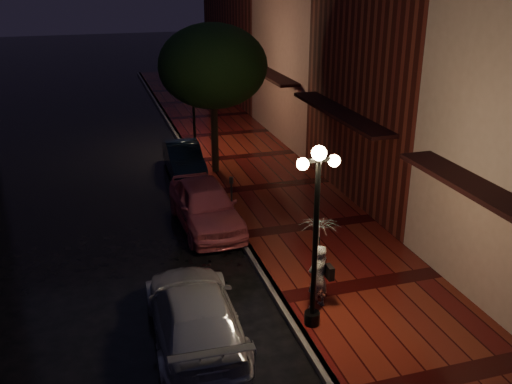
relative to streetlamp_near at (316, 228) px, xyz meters
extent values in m
plane|color=black|center=(-0.35, 5.00, -2.60)|extent=(120.00, 120.00, 0.00)
cube|color=#460D0C|center=(1.90, 5.00, -2.53)|extent=(4.50, 60.00, 0.15)
cube|color=#595451|center=(-0.35, 5.00, -2.53)|extent=(0.25, 60.00, 0.15)
cube|color=#511914|center=(6.65, 7.00, 2.90)|extent=(5.00, 8.00, 11.00)
cube|color=#8C5951|center=(6.65, 15.00, 1.90)|extent=(5.00, 8.00, 9.00)
cube|color=#511914|center=(6.65, 25.00, 2.40)|extent=(5.00, 12.00, 10.00)
cylinder|color=black|center=(0.00, 0.00, -0.45)|extent=(0.12, 0.12, 4.00)
cylinder|color=black|center=(0.00, 0.00, -2.30)|extent=(0.36, 0.36, 0.30)
cube|color=black|center=(0.00, 0.00, 1.55)|extent=(0.70, 0.08, 0.08)
sphere|color=#FCDB97|center=(0.00, 0.00, 1.70)|extent=(0.32, 0.32, 0.32)
sphere|color=#FCDB97|center=(-0.35, 0.00, 1.50)|extent=(0.26, 0.26, 0.26)
sphere|color=#FCDB97|center=(0.35, 0.00, 1.50)|extent=(0.26, 0.26, 0.26)
cylinder|color=black|center=(0.00, 14.00, -0.45)|extent=(0.12, 0.12, 4.00)
cylinder|color=black|center=(0.00, 14.00, -2.30)|extent=(0.36, 0.36, 0.30)
cube|color=black|center=(0.00, 14.00, 1.55)|extent=(0.70, 0.08, 0.08)
sphere|color=#FCDB97|center=(0.00, 14.00, 1.70)|extent=(0.32, 0.32, 0.32)
sphere|color=#FCDB97|center=(-0.35, 14.00, 1.50)|extent=(0.26, 0.26, 0.26)
sphere|color=#FCDB97|center=(0.35, 14.00, 1.50)|extent=(0.26, 0.26, 0.26)
cylinder|color=black|center=(0.25, 11.00, -0.85)|extent=(0.28, 0.28, 3.20)
ellipsoid|color=black|center=(0.25, 11.00, 1.75)|extent=(4.16, 4.16, 3.20)
sphere|color=black|center=(0.95, 11.60, 1.15)|extent=(1.80, 1.80, 1.80)
sphere|color=black|center=(-0.35, 10.30, 1.25)|extent=(1.80, 1.80, 1.80)
imported|color=#BF4E5B|center=(-1.17, 6.21, -1.84)|extent=(1.97, 4.52, 1.52)
imported|color=black|center=(-0.95, 11.49, -1.98)|extent=(1.39, 3.81, 1.25)
imported|color=#ACAAB2|center=(-2.67, 0.36, -1.91)|extent=(2.09, 4.80, 1.37)
imported|color=white|center=(0.37, 0.61, -1.61)|extent=(0.72, 0.61, 1.67)
imported|color=silver|center=(0.37, 0.61, -0.56)|extent=(0.97, 0.99, 0.89)
cylinder|color=black|center=(0.37, 0.61, -1.22)|extent=(0.02, 0.02, 1.34)
cube|color=black|center=(0.64, 0.56, -1.50)|extent=(0.13, 0.31, 0.33)
cylinder|color=black|center=(-0.20, 6.64, -1.90)|extent=(0.06, 0.06, 1.10)
cube|color=black|center=(-0.20, 6.64, -1.25)|extent=(0.15, 0.13, 0.22)
camera|label=1|loc=(-4.46, -10.31, 5.28)|focal=40.00mm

